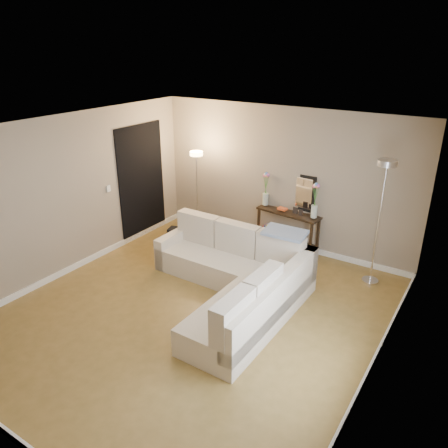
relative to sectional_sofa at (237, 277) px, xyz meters
The scene contains 22 objects.
floor 0.84m from the sectional_sofa, 112.35° to the right, with size 5.00×5.50×0.01m, color olive.
ceiling 2.40m from the sectional_sofa, 112.35° to the right, with size 5.00×5.50×0.01m, color white.
wall_back 2.28m from the sectional_sofa, 98.19° to the left, with size 5.00×0.02×2.60m, color gray.
wall_left 3.05m from the sectional_sofa, 165.68° to the right, with size 0.02×5.50×2.60m, color gray.
wall_right 2.52m from the sectional_sofa, 17.91° to the right, with size 0.02×5.50×2.60m, color gray.
baseboard_back 2.06m from the sectional_sofa, 98.29° to the left, with size 5.00×0.03×0.10m, color white.
baseboard_front 3.48m from the sectional_sofa, 94.87° to the right, with size 5.00×0.03×0.10m, color white.
baseboard_left 2.88m from the sectional_sofa, 165.55° to the right, with size 0.03×5.50×0.10m, color white.
baseboard_right 2.32m from the sectional_sofa, 18.10° to the right, with size 0.03×5.50×0.10m, color white.
doorway 3.04m from the sectional_sofa, 160.47° to the left, with size 0.02×1.20×2.20m, color black.
switch_plate 2.91m from the sectional_sofa, behind, with size 0.02×0.08×0.12m, color white.
sectional_sofa is the anchor object (origin of this frame).
throw_blanket 0.98m from the sectional_sofa, 53.69° to the left, with size 0.65×0.37×0.05m, color gray.
console_table 1.92m from the sectional_sofa, 94.40° to the left, with size 1.24×0.46×0.74m.
leaning_mirror 2.20m from the sectional_sofa, 91.66° to the left, with size 0.85×0.13×0.67m.
table_decor 1.93m from the sectional_sofa, 92.54° to the left, with size 0.51×0.14×0.12m.
flower_vase_left 2.17m from the sectional_sofa, 106.57° to the left, with size 0.14×0.12×0.64m.
flower_vase_right 2.03m from the sectional_sofa, 76.89° to the left, with size 0.14×0.12×0.64m.
floor_lamp_lit 2.54m from the sectional_sofa, 140.50° to the left, with size 0.30×0.30×1.71m.
floor_lamp_unlit 2.48m from the sectional_sofa, 44.07° to the left, with size 0.33×0.33×2.03m.
charcoal_rug 2.21m from the sectional_sofa, 147.34° to the left, with size 1.12×0.84×0.01m, color black.
black_bag 2.25m from the sectional_sofa, 152.75° to the left, with size 0.32×0.22×0.20m, color black.
Camera 1 is at (3.26, -4.23, 3.63)m, focal length 35.00 mm.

